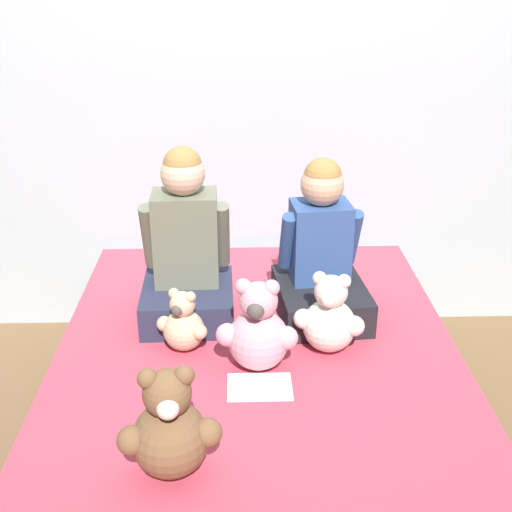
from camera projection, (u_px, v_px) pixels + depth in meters
name	position (u px, v px, depth m)	size (l,w,h in m)	color
ground_plane	(258.00, 462.00, 2.41)	(14.00, 14.00, 0.00)	brown
wall_behind_bed	(251.00, 75.00, 2.88)	(8.00, 0.06, 2.50)	silver
bed	(258.00, 414.00, 2.32)	(1.45, 1.95, 0.46)	#473828
child_on_left	(186.00, 253.00, 2.42)	(0.35, 0.37, 0.66)	#282D47
child_on_right	(321.00, 258.00, 2.44)	(0.37, 0.43, 0.61)	black
teddy_bear_held_by_left_child	(183.00, 324.00, 2.25)	(0.18, 0.15, 0.23)	#D1B78E
teddy_bear_held_by_right_child	(329.00, 318.00, 2.24)	(0.24, 0.19, 0.30)	silver
teddy_bear_between_children	(257.00, 331.00, 2.13)	(0.27, 0.21, 0.33)	#DBA3B2
teddy_bear_at_foot_of_bed	(170.00, 429.00, 1.69)	(0.27, 0.21, 0.33)	brown
sign_card	(260.00, 387.00, 2.08)	(0.21, 0.15, 0.00)	white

